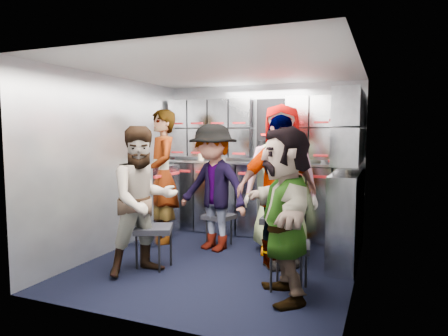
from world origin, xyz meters
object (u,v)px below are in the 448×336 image
at_px(jump_seat_center, 284,213).
at_px(attendant_arc_c, 281,179).
at_px(jump_seat_mid_left, 219,218).
at_px(jump_seat_mid_right, 282,222).
at_px(attendant_arc_b, 213,187).
at_px(attendant_arc_e, 285,213).
at_px(attendant_standing, 162,176).
at_px(attendant_arc_a, 143,200).
at_px(attendant_arc_d, 278,191).
at_px(jump_seat_near_right, 289,249).
at_px(jump_seat_near_left, 154,231).

xyz_separation_m(jump_seat_center, attendant_arc_c, (-0.00, -0.18, 0.46)).
height_order(jump_seat_mid_left, jump_seat_mid_right, jump_seat_mid_right).
xyz_separation_m(attendant_arc_b, attendant_arc_e, (1.14, -1.07, -0.02)).
relative_size(jump_seat_center, attendant_arc_c, 0.27).
height_order(attendant_standing, attendant_arc_a, attendant_standing).
bearing_deg(attendant_arc_d, attendant_arc_b, 117.79).
bearing_deg(jump_seat_mid_right, attendant_arc_d, -90.00).
height_order(jump_seat_mid_right, attendant_standing, attendant_standing).
bearing_deg(attendant_arc_c, attendant_arc_b, -176.04).
height_order(jump_seat_center, attendant_arc_b, attendant_arc_b).
xyz_separation_m(attendant_arc_a, attendant_arc_d, (1.20, 0.74, 0.06)).
distance_m(jump_seat_center, jump_seat_near_right, 1.35).
relative_size(attendant_arc_a, attendant_arc_c, 0.85).
height_order(jump_seat_mid_left, attendant_arc_a, attendant_arc_a).
relative_size(attendant_arc_c, attendant_arc_d, 1.09).
relative_size(attendant_standing, attendant_arc_e, 1.16).
xyz_separation_m(attendant_arc_b, attendant_arc_c, (0.78, 0.23, 0.12)).
xyz_separation_m(jump_seat_mid_left, attendant_arc_e, (1.14, -1.25, 0.39)).
height_order(attendant_arc_b, attendant_arc_e, attendant_arc_b).
distance_m(jump_seat_mid_left, jump_seat_near_right, 1.57).
height_order(attendant_standing, attendant_arc_d, attendant_standing).
height_order(jump_seat_center, attendant_arc_a, attendant_arc_a).
bearing_deg(jump_seat_mid_right, attendant_arc_b, 173.77).
bearing_deg(jump_seat_near_left, jump_seat_mid_left, 72.22).
distance_m(jump_seat_mid_right, jump_seat_near_right, 0.84).
distance_m(jump_seat_near_left, jump_seat_near_right, 1.47).
xyz_separation_m(jump_seat_near_right, attendant_arc_e, (-0.00, -0.18, 0.36)).
xyz_separation_m(jump_seat_mid_left, attendant_arc_d, (0.87, -0.46, 0.46)).
distance_m(attendant_standing, attendant_arc_e, 2.23).
height_order(jump_seat_center, attendant_standing, attendant_standing).
bearing_deg(jump_seat_mid_left, attendant_arc_d, -27.50).
bearing_deg(jump_seat_mid_left, attendant_arc_c, 3.78).
relative_size(jump_seat_near_left, attendant_arc_c, 0.28).
distance_m(jump_seat_center, attendant_arc_c, 0.49).
relative_size(attendant_arc_c, attendant_arc_e, 1.18).
height_order(jump_seat_center, attendant_arc_c, attendant_arc_c).
bearing_deg(attendant_arc_d, attendant_arc_c, 56.14).
height_order(attendant_standing, attendant_arc_e, attendant_standing).
bearing_deg(attendant_arc_c, jump_seat_near_left, -148.64).
xyz_separation_m(jump_seat_mid_right, attendant_arc_c, (-0.10, 0.33, 0.44)).
height_order(jump_seat_near_right, attendant_arc_a, attendant_arc_a).
height_order(jump_seat_center, jump_seat_mid_right, jump_seat_mid_right).
height_order(jump_seat_mid_right, jump_seat_near_right, jump_seat_mid_right).
distance_m(attendant_standing, attendant_arc_b, 0.77).
bearing_deg(attendant_arc_a, attendant_arc_c, -6.95).
relative_size(jump_seat_mid_left, attendant_arc_c, 0.23).
bearing_deg(attendant_arc_d, jump_seat_near_right, -111.10).
bearing_deg(jump_seat_center, jump_seat_near_left, -131.55).
relative_size(jump_seat_mid_right, attendant_arc_b, 0.33).
bearing_deg(attendant_standing, attendant_arc_c, 54.27).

